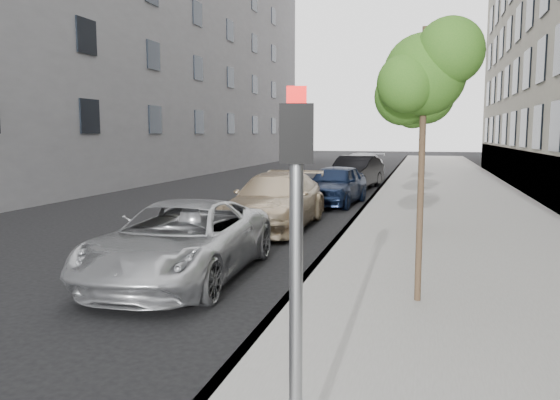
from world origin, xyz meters
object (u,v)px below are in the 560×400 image
at_px(tree_mid, 426,95).
at_px(minivan, 181,241).
at_px(suv, 276,201).
at_px(sedan_rear, 361,166).
at_px(tree_far, 426,101).
at_px(sedan_blue, 335,185).
at_px(signal_pole, 296,240).
at_px(sedan_black, 355,172).
at_px(tree_near, 426,74).

distance_m(tree_mid, minivan, 7.86).
distance_m(suv, sedan_rear, 17.81).
bearing_deg(sedan_rear, minivan, -84.50).
distance_m(minivan, sedan_rear, 23.76).
height_order(tree_far, minivan, tree_far).
bearing_deg(sedan_blue, tree_far, 17.45).
relative_size(tree_far, sedan_blue, 1.00).
relative_size(signal_pole, suv, 0.54).
bearing_deg(signal_pole, sedan_blue, 86.14).
distance_m(minivan, sedan_black, 17.87).
relative_size(tree_mid, minivan, 0.86).
xyz_separation_m(suv, sedan_blue, (0.85, 5.61, -0.01)).
bearing_deg(minivan, sedan_black, 84.36).
height_order(signal_pole, sedan_black, signal_pole).
bearing_deg(sedan_rear, tree_near, -74.20).
bearing_deg(tree_mid, sedan_black, 105.40).
xyz_separation_m(tree_near, tree_far, (-0.00, 13.00, 0.32)).
xyz_separation_m(tree_near, signal_pole, (-0.86, -4.85, -1.64)).
xyz_separation_m(tree_near, minivan, (-4.41, 0.74, -2.90)).
bearing_deg(sedan_rear, sedan_black, -79.00).
distance_m(tree_mid, sedan_blue, 7.33).
distance_m(tree_far, sedan_black, 7.21).
height_order(tree_mid, suv, tree_mid).
height_order(minivan, sedan_rear, sedan_rear).
bearing_deg(minivan, suv, 85.63).
bearing_deg(sedan_rear, suv, -84.31).
relative_size(tree_mid, tree_far, 0.99).
height_order(minivan, sedan_blue, sedan_blue).
bearing_deg(tree_far, tree_mid, -90.00).
height_order(signal_pole, suv, signal_pole).
bearing_deg(tree_mid, minivan, -127.46).
xyz_separation_m(tree_near, sedan_black, (-3.33, 18.58, -2.81)).
bearing_deg(tree_near, signal_pole, -100.09).
xyz_separation_m(sedan_blue, sedan_rear, (-0.40, 12.19, 0.01)).
relative_size(tree_near, tree_far, 0.94).
relative_size(signal_pole, minivan, 0.56).
bearing_deg(tree_mid, tree_far, 90.00).
distance_m(signal_pole, sedan_blue, 17.37).
relative_size(tree_far, suv, 0.84).
bearing_deg(tree_far, sedan_blue, -168.23).
height_order(tree_near, signal_pole, tree_near).
distance_m(tree_near, signal_pole, 5.19).
xyz_separation_m(tree_far, sedan_black, (-3.33, 5.58, -3.13)).
bearing_deg(minivan, signal_pole, -59.76).
bearing_deg(tree_near, suv, 121.98).
height_order(sedan_black, sedan_rear, sedan_black).
distance_m(tree_near, sedan_blue, 13.06).
height_order(tree_far, sedan_blue, tree_far).
bearing_deg(signal_pole, tree_far, 75.19).
xyz_separation_m(signal_pole, sedan_rear, (-2.86, 29.34, -1.20)).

